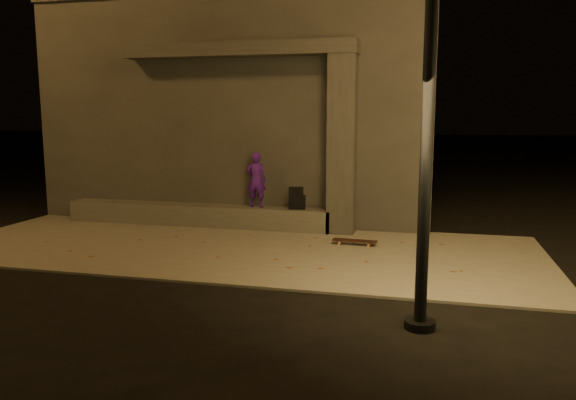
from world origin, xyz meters
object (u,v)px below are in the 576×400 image
(skateboarder, at_px, (256,180))
(backpack, at_px, (297,201))
(skateboard, at_px, (355,241))
(column, at_px, (342,145))

(skateboarder, xyz_separation_m, backpack, (0.90, -0.00, -0.43))
(skateboard, bearing_deg, skateboarder, 158.95)
(column, distance_m, backpack, 1.51)
(skateboarder, height_order, skateboard, skateboarder)
(backpack, bearing_deg, skateboarder, 169.78)
(backpack, relative_size, skateboard, 0.57)
(column, distance_m, skateboard, 2.08)
(column, bearing_deg, skateboard, -68.56)
(skateboard, bearing_deg, column, 115.90)
(column, bearing_deg, backpack, -180.00)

